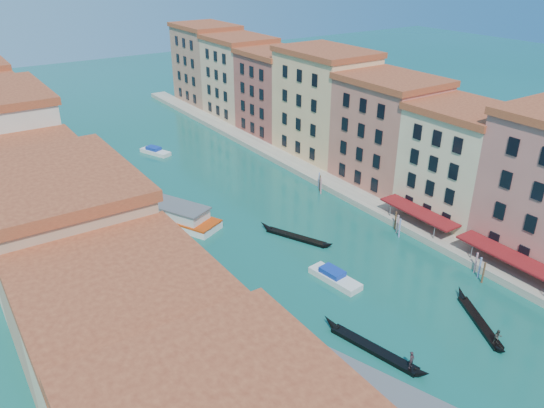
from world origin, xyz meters
The scene contains 12 objects.
left_bank_palazzos centered at (-26.00, 64.68, 9.71)m, with size 12.80×128.40×21.00m.
right_bank_palazzos centered at (30.00, 65.00, 9.75)m, with size 12.80×128.40×21.00m.
quay centered at (22.00, 65.00, 0.50)m, with size 4.00×140.00×1.00m, color gray.
restaurant_awnings centered at (22.19, 23.00, 2.99)m, with size 3.20×44.55×3.12m.
mooring_poles_right centered at (19.10, 28.80, 1.30)m, with size 1.44×54.24×3.20m.
vaporetto_near centered at (-6.80, 16.55, 1.33)m, with size 10.74×20.18×2.94m.
vaporetto_far centered at (-7.58, 63.76, 1.35)m, with size 12.89×20.20×3.00m.
gondola_fore centered at (-1.40, 23.35, 0.44)m, with size 3.99×13.05×2.63m.
gondola_right centered at (11.32, 19.87, 0.45)m, with size 6.34×10.87×2.36m.
gondola_far centered at (5.83, 47.09, 0.36)m, with size 6.02×11.51×1.74m.
motorboat_mid centered at (3.54, 35.53, 0.58)m, with size 3.16×7.42×1.49m.
motorboat_far centered at (2.87, 91.07, 0.55)m, with size 4.51×7.09×1.40m.
Camera 1 is at (-33.86, -6.23, 37.37)m, focal length 35.00 mm.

